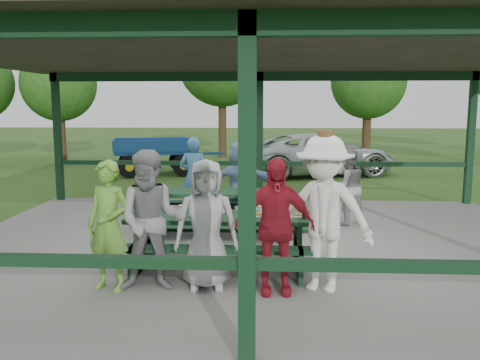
# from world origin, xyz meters

# --- Properties ---
(ground) EXTENTS (90.00, 90.00, 0.00)m
(ground) POSITION_xyz_m (0.00, 0.00, 0.00)
(ground) COLOR #2A4C17
(ground) RESTS_ON ground
(concrete_slab) EXTENTS (10.00, 8.00, 0.10)m
(concrete_slab) POSITION_xyz_m (0.00, 0.00, 0.05)
(concrete_slab) COLOR slate
(concrete_slab) RESTS_ON ground
(pavilion_structure) EXTENTS (10.60, 8.60, 3.24)m
(pavilion_structure) POSITION_xyz_m (0.00, 0.00, 3.17)
(pavilion_structure) COLOR black
(pavilion_structure) RESTS_ON concrete_slab
(picnic_table_near) EXTENTS (2.53, 1.39, 0.75)m
(picnic_table_near) POSITION_xyz_m (-0.48, -1.20, 0.57)
(picnic_table_near) COLOR black
(picnic_table_near) RESTS_ON concrete_slab
(picnic_table_far) EXTENTS (2.47, 1.39, 0.75)m
(picnic_table_far) POSITION_xyz_m (-0.68, 0.80, 0.57)
(picnic_table_far) COLOR black
(picnic_table_far) RESTS_ON concrete_slab
(table_setting) EXTENTS (2.34, 0.45, 0.10)m
(table_setting) POSITION_xyz_m (-0.25, -1.16, 0.89)
(table_setting) COLOR white
(table_setting) RESTS_ON picnic_table_near
(contestant_green) EXTENTS (0.68, 0.55, 1.60)m
(contestant_green) POSITION_xyz_m (-1.75, -2.09, 0.90)
(contestant_green) COLOR #5F9D32
(contestant_green) RESTS_ON concrete_slab
(contestant_grey_left) EXTENTS (0.90, 0.73, 1.73)m
(contestant_grey_left) POSITION_xyz_m (-1.22, -2.08, 0.96)
(contestant_grey_left) COLOR gray
(contestant_grey_left) RESTS_ON concrete_slab
(contestant_grey_mid) EXTENTS (0.84, 0.59, 1.61)m
(contestant_grey_mid) POSITION_xyz_m (-0.57, -1.97, 0.90)
(contestant_grey_mid) COLOR #9C9C9F
(contestant_grey_mid) RESTS_ON concrete_slab
(contestant_red) EXTENTS (0.99, 0.47, 1.65)m
(contestant_red) POSITION_xyz_m (0.26, -2.10, 0.92)
(contestant_red) COLOR maroon
(contestant_red) RESTS_ON concrete_slab
(contestant_white_fedora) EXTENTS (1.40, 1.08, 1.96)m
(contestant_white_fedora) POSITION_xyz_m (0.85, -1.96, 1.05)
(contestant_white_fedora) COLOR white
(contestant_white_fedora) RESTS_ON concrete_slab
(spectator_lblue) EXTENTS (1.53, 0.68, 1.60)m
(spectator_lblue) POSITION_xyz_m (-0.35, 1.57, 0.90)
(spectator_lblue) COLOR #7E9CC3
(spectator_lblue) RESTS_ON concrete_slab
(spectator_blue) EXTENTS (0.62, 0.44, 1.62)m
(spectator_blue) POSITION_xyz_m (-1.31, 2.13, 0.91)
(spectator_blue) COLOR teal
(spectator_blue) RESTS_ON concrete_slab
(spectator_grey) EXTENTS (0.82, 0.71, 1.45)m
(spectator_grey) POSITION_xyz_m (1.70, 1.52, 0.82)
(spectator_grey) COLOR gray
(spectator_grey) RESTS_ON concrete_slab
(pickup_truck) EXTENTS (5.52, 3.59, 1.41)m
(pickup_truck) POSITION_xyz_m (1.96, 9.18, 0.71)
(pickup_truck) COLOR silver
(pickup_truck) RESTS_ON ground
(farm_trailer) EXTENTS (3.80, 2.25, 1.32)m
(farm_trailer) POSITION_xyz_m (-3.61, 9.02, 0.65)
(farm_trailer) COLOR #1C4F9A
(farm_trailer) RESTS_ON ground
(tree_far_left) EXTENTS (3.01, 3.01, 4.71)m
(tree_far_left) POSITION_xyz_m (-8.26, 12.41, 3.18)
(tree_far_left) COLOR #332314
(tree_far_left) RESTS_ON ground
(tree_left) EXTENTS (4.03, 4.03, 6.30)m
(tree_left) POSITION_xyz_m (-1.86, 15.04, 4.26)
(tree_left) COLOR #332314
(tree_left) RESTS_ON ground
(tree_mid) EXTENTS (3.14, 3.14, 4.91)m
(tree_mid) POSITION_xyz_m (4.40, 13.90, 3.31)
(tree_mid) COLOR #332314
(tree_mid) RESTS_ON ground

